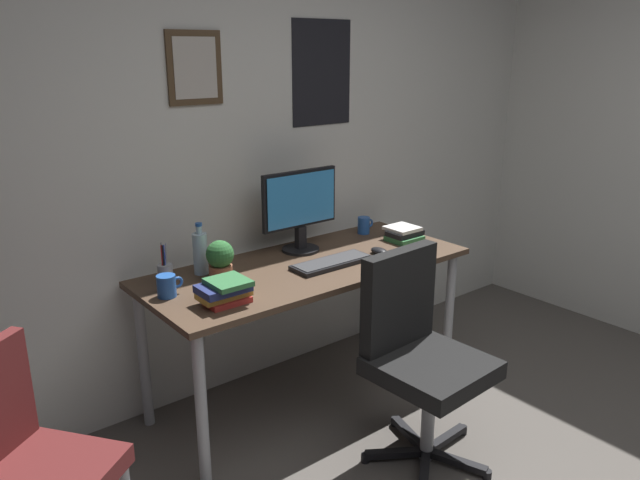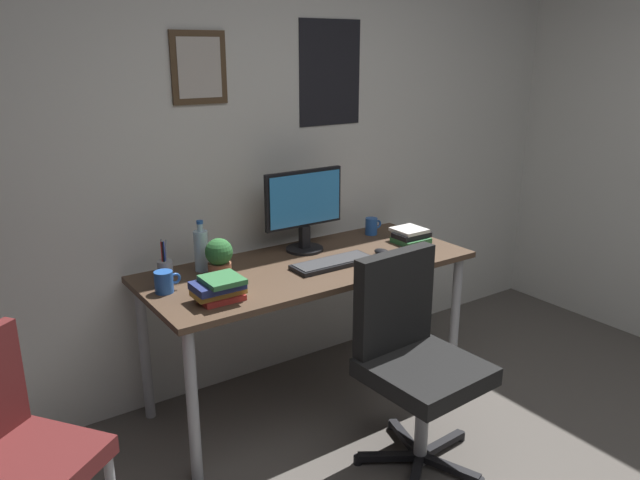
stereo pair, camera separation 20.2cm
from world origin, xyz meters
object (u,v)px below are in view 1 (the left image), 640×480
Objects in this scene: coffee_mug_far at (167,286)px; book_stack_left at (404,234)px; keyboard at (332,263)px; pen_cup at (165,273)px; computer_mouse at (379,251)px; water_bottle at (200,252)px; monitor at (300,207)px; office_chair at (418,348)px; side_chair at (22,461)px; coffee_mug_near at (364,225)px; potted_plant at (220,259)px; book_stack_right at (225,291)px.

book_stack_left is (1.40, -0.07, -0.01)m from coffee_mug_far.
keyboard is 2.15× the size of pen_cup.
computer_mouse is 0.30m from book_stack_left.
water_bottle reaches higher than coffee_mug_far.
monitor reaches higher than keyboard.
office_chair reaches higher than keyboard.
side_chair reaches higher than coffee_mug_far.
pen_cup is (-0.77, 0.86, 0.28)m from office_chair.
side_chair is at bearing -163.66° from coffee_mug_near.
pen_cup is 1.03× the size of book_stack_left.
office_chair reaches higher than potted_plant.
side_chair reaches higher than keyboard.
potted_plant reaches higher than computer_mouse.
pen_cup is (-0.78, -0.01, -0.19)m from monitor.
potted_plant is 0.28m from book_stack_right.
pen_cup is (0.79, 0.57, 0.30)m from side_chair.
water_bottle is (-0.57, 0.30, 0.09)m from keyboard.
computer_mouse is 1.11m from pen_cup.
water_bottle is 0.31m from coffee_mug_far.
monitor reaches higher than office_chair.
coffee_mug_far is 0.62× the size of book_stack_left.
computer_mouse is 0.87m from potted_plant.
computer_mouse is at bearing 62.27° from office_chair.
monitor is (0.01, 0.87, 0.46)m from office_chair.
coffee_mug_near is (0.50, 0.90, 0.27)m from office_chair.
computer_mouse is at bearing -120.77° from coffee_mug_near.
coffee_mug_near is (1.07, 0.01, -0.06)m from water_bottle.
book_stack_right is (0.89, 0.20, 0.31)m from side_chair.
coffee_mug_near is 0.54× the size of pen_cup.
coffee_mug_near is 0.49× the size of book_stack_right.
water_bottle is 1.26× the size of pen_cup.
book_stack_left is at bearing 48.57° from office_chair.
office_chair is 4.87× the size of potted_plant.
monitor is at bearing 28.82° from book_stack_right.
side_chair is 4.52× the size of book_stack_left.
potted_plant is (-0.55, 0.74, 0.33)m from office_chair.
potted_plant is at bearing 64.24° from book_stack_right.
water_bottle is 0.15m from potted_plant.
monitor reaches higher than coffee_mug_near.
coffee_mug_far is at bearing -169.96° from monitor.
office_chair is at bearing -90.64° from monitor.
keyboard is at bearing 174.44° from computer_mouse.
office_chair is 4.75× the size of pen_cup.
potted_plant is 0.98× the size of pen_cup.
computer_mouse is (0.28, -0.31, -0.22)m from monitor.
side_chair is 4.49× the size of potted_plant.
pen_cup is 1.36m from book_stack_left.
book_stack_right is at bearing -151.18° from monitor.
water_bottle is (-0.58, 0.02, -0.13)m from monitor.
book_stack_right is (0.16, -0.22, 0.01)m from coffee_mug_far.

